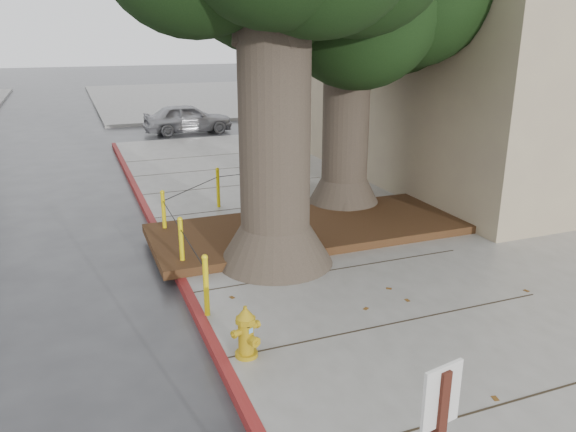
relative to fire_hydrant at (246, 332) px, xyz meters
name	(u,v)px	position (x,y,z in m)	size (l,w,h in m)	color
ground	(363,339)	(1.69, 0.04, -0.49)	(140.00, 140.00, 0.00)	#28282B
sidewalk_main	(554,227)	(7.69, 2.54, -0.41)	(16.00, 26.00, 0.15)	slate
sidewalk_far	(222,97)	(7.69, 30.04, -0.41)	(16.00, 20.00, 0.15)	slate
curb_red	(183,285)	(-0.31, 2.54, -0.41)	(0.14, 26.00, 0.16)	maroon
planter_bed	(310,229)	(2.59, 3.94, -0.26)	(6.40, 2.60, 0.16)	black
building_side_white	(392,24)	(17.69, 26.04, 4.01)	(10.00, 10.00, 9.00)	silver
building_side_grey	(420,5)	(23.69, 32.04, 5.51)	(12.00, 14.00, 12.00)	slate
bollard_ring	(220,211)	(0.83, 4.42, 0.17)	(3.79, 5.39, 0.95)	yellow
fire_hydrant	(246,332)	(0.00, 0.00, 0.00)	(0.38, 0.38, 0.70)	#B38D12
car_silver	(188,118)	(2.89, 17.49, 0.13)	(1.47, 3.64, 1.24)	#A7A6AB
car_red	(384,103)	(13.75, 19.94, 0.05)	(1.14, 3.27, 1.08)	maroon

